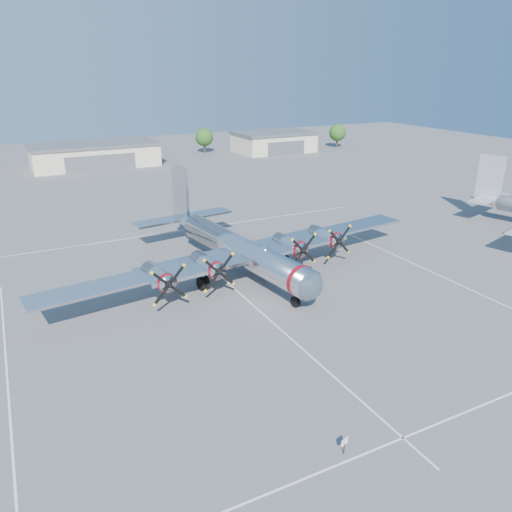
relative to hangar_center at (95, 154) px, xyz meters
name	(u,v)px	position (x,y,z in m)	size (l,w,h in m)	color
ground	(249,301)	(0.00, -81.96, -2.71)	(260.00, 260.00, 0.00)	#4E4E50
parking_lines	(257,308)	(0.00, -83.71, -2.71)	(60.00, 50.08, 0.01)	silver
hangar_center	(95,154)	(0.00, 0.00, 0.00)	(28.60, 14.60, 5.40)	beige
hangar_east	(273,142)	(48.00, 0.00, 0.00)	(20.60, 14.60, 5.40)	beige
tree_east	(204,137)	(30.00, 6.04, 1.51)	(4.80, 4.80, 6.64)	#382619
tree_far_east	(338,133)	(68.00, -1.96, 1.51)	(4.80, 4.80, 6.64)	#382619
main_bomber_b29	(236,272)	(2.07, -74.54, -2.71)	(45.43, 31.08, 10.05)	silver
info_placard	(344,443)	(-4.16, -103.38, -1.91)	(0.58, 0.20, 1.13)	black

